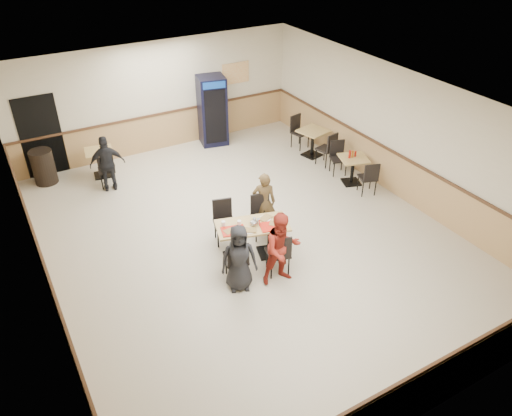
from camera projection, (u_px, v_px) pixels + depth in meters
ground at (247, 236)px, 10.66m from camera, size 10.00×10.00×0.00m
room_shell at (259, 148)px, 12.95m from camera, size 10.00×10.00×10.00m
main_table at (252, 235)px, 9.83m from camera, size 1.55×1.07×0.75m
main_chairs at (250, 237)px, 9.84m from camera, size 1.65×1.93×0.95m
diner_woman_left at (239, 258)px, 8.95m from camera, size 0.76×0.63×1.34m
diner_woman_right at (282, 249)px, 9.08m from camera, size 0.79×0.65×1.48m
diner_man_opposite at (264, 202)px, 10.52m from camera, size 0.60×0.53×1.37m
lone_diner at (107, 164)px, 11.95m from camera, size 0.88×0.50×1.42m
tabletop_clutter at (252, 226)px, 9.62m from camera, size 1.24×0.75×0.12m
side_table_near at (353, 166)px, 12.35m from camera, size 0.84×0.84×0.70m
side_table_near_chair_south at (368, 177)px, 11.95m from camera, size 0.52×0.52×0.89m
side_table_near_chair_north at (339, 158)px, 12.77m from camera, size 0.52×0.52×0.89m
side_table_far at (313, 139)px, 13.62m from camera, size 0.85×0.85×0.75m
side_table_far_chair_south at (326, 148)px, 13.19m from camera, size 0.53×0.53×0.95m
side_table_far_chair_north at (300, 132)px, 14.08m from camera, size 0.53×0.53×0.95m
condiment_caddy at (352, 154)px, 12.20m from camera, size 0.23×0.06×0.20m
back_table at (100, 159)px, 12.66m from camera, size 0.77×0.77×0.72m
back_table_chair_lone at (106, 169)px, 12.26m from camera, size 0.48×0.48×0.91m
pepsi_cooler at (212, 111)px, 14.09m from camera, size 0.87×0.87×1.96m
trash_bin at (44, 167)px, 12.39m from camera, size 0.55×0.55×0.87m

